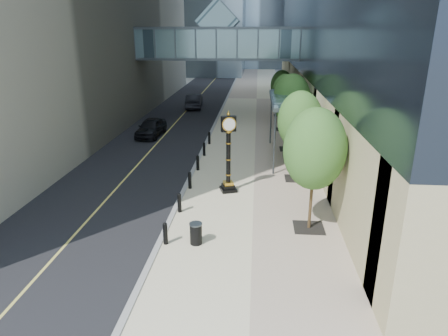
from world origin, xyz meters
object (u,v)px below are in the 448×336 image
Objects in this scene: pedestrian at (296,164)px; car_near at (151,127)px; car_far at (194,101)px; street_clock at (228,158)px; trash_bin at (196,234)px.

pedestrian is 14.77m from car_near.
car_near is 13.61m from car_far.
pedestrian is 0.34× the size of car_near.
car_far is (1.70, 13.50, 0.05)m from car_near.
street_clock reaches higher than car_far.
street_clock is at bearing 81.10° from trash_bin.
car_far reaches higher than trash_bin.
car_far is (-9.93, 22.60, 0.01)m from pedestrian.
street_clock is 2.93× the size of pedestrian.
car_far is (-4.93, 31.60, 0.33)m from trash_bin.
street_clock is at bearing 56.02° from pedestrian.
street_clock is at bearing -54.20° from car_near.
pedestrian is 24.69m from car_far.
car_near is (-11.63, 9.10, -0.04)m from pedestrian.
trash_bin is 0.20× the size of car_near.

